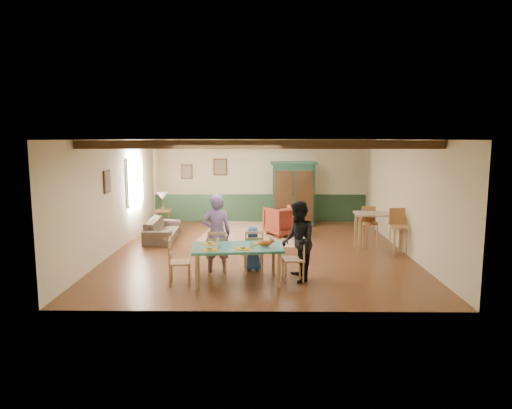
{
  "coord_description": "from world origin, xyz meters",
  "views": [
    {
      "loc": [
        0.06,
        -10.93,
        2.72
      ],
      "look_at": [
        -0.08,
        -0.07,
        1.15
      ],
      "focal_mm": 32.0,
      "sensor_mm": 36.0,
      "label": 1
    }
  ],
  "objects_px": {
    "dining_table": "(237,265)",
    "sofa": "(163,229)",
    "dining_chair_far_right": "(253,251)",
    "dining_chair_end_left": "(180,261)",
    "bar_stool_left": "(370,228)",
    "armoire": "(293,194)",
    "person_child": "(253,249)",
    "dining_chair_end_right": "(293,258)",
    "cat": "(265,243)",
    "armchair": "(284,221)",
    "table_lamp": "(162,201)",
    "bar_stool_right": "(399,233)",
    "counter_table": "(377,232)",
    "end_table": "(163,220)",
    "person_woman": "(298,241)",
    "dining_chair_far_left": "(217,252)",
    "person_man": "(216,233)"
  },
  "relations": [
    {
      "from": "dining_chair_end_left",
      "to": "armoire",
      "type": "bearing_deg",
      "value": -29.79
    },
    {
      "from": "person_child",
      "to": "bar_stool_left",
      "type": "height_order",
      "value": "bar_stool_left"
    },
    {
      "from": "armchair",
      "to": "bar_stool_right",
      "type": "relative_size",
      "value": 0.82
    },
    {
      "from": "dining_table",
      "to": "sofa",
      "type": "relative_size",
      "value": 0.89
    },
    {
      "from": "person_child",
      "to": "sofa",
      "type": "bearing_deg",
      "value": -56.29
    },
    {
      "from": "dining_chair_end_left",
      "to": "table_lamp",
      "type": "height_order",
      "value": "table_lamp"
    },
    {
      "from": "dining_table",
      "to": "bar_stool_left",
      "type": "height_order",
      "value": "bar_stool_left"
    },
    {
      "from": "table_lamp",
      "to": "armoire",
      "type": "bearing_deg",
      "value": 8.95
    },
    {
      "from": "person_child",
      "to": "dining_chair_end_right",
      "type": "bearing_deg",
      "value": 133.15
    },
    {
      "from": "table_lamp",
      "to": "dining_chair_far_right",
      "type": "bearing_deg",
      "value": -57.59
    },
    {
      "from": "dining_chair_end_right",
      "to": "end_table",
      "type": "height_order",
      "value": "dining_chair_end_right"
    },
    {
      "from": "sofa",
      "to": "bar_stool_left",
      "type": "bearing_deg",
      "value": -102.82
    },
    {
      "from": "sofa",
      "to": "armchair",
      "type": "bearing_deg",
      "value": -82.38
    },
    {
      "from": "counter_table",
      "to": "bar_stool_right",
      "type": "distance_m",
      "value": 0.64
    },
    {
      "from": "person_man",
      "to": "dining_chair_far_left",
      "type": "bearing_deg",
      "value": 90.0
    },
    {
      "from": "table_lamp",
      "to": "bar_stool_right",
      "type": "distance_m",
      "value": 6.94
    },
    {
      "from": "dining_table",
      "to": "armoire",
      "type": "relative_size",
      "value": 0.84
    },
    {
      "from": "dining_chair_end_left",
      "to": "table_lamp",
      "type": "bearing_deg",
      "value": 8.78
    },
    {
      "from": "armoire",
      "to": "table_lamp",
      "type": "xyz_separation_m",
      "value": [
        -3.99,
        -0.63,
        -0.16
      ]
    },
    {
      "from": "sofa",
      "to": "person_woman",
      "type": "bearing_deg",
      "value": -138.71
    },
    {
      "from": "dining_chair_end_right",
      "to": "dining_chair_end_left",
      "type": "bearing_deg",
      "value": -90.0
    },
    {
      "from": "person_man",
      "to": "table_lamp",
      "type": "xyz_separation_m",
      "value": [
        -2.07,
        4.46,
        0.04
      ]
    },
    {
      "from": "person_child",
      "to": "armchair",
      "type": "height_order",
      "value": "person_child"
    },
    {
      "from": "sofa",
      "to": "bar_stool_left",
      "type": "distance_m",
      "value": 5.49
    },
    {
      "from": "dining_chair_far_right",
      "to": "dining_chair_end_left",
      "type": "height_order",
      "value": "same"
    },
    {
      "from": "dining_chair_end_left",
      "to": "person_woman",
      "type": "xyz_separation_m",
      "value": [
        2.23,
        0.26,
        0.33
      ]
    },
    {
      "from": "person_child",
      "to": "cat",
      "type": "height_order",
      "value": "person_child"
    },
    {
      "from": "person_man",
      "to": "person_woman",
      "type": "xyz_separation_m",
      "value": [
        1.62,
        -0.57,
        -0.04
      ]
    },
    {
      "from": "cat",
      "to": "table_lamp",
      "type": "relative_size",
      "value": 0.63
    },
    {
      "from": "end_table",
      "to": "person_woman",
      "type": "bearing_deg",
      "value": -53.69
    },
    {
      "from": "end_table",
      "to": "counter_table",
      "type": "relative_size",
      "value": 0.52
    },
    {
      "from": "dining_table",
      "to": "bar_stool_right",
      "type": "height_order",
      "value": "bar_stool_right"
    },
    {
      "from": "armchair",
      "to": "bar_stool_right",
      "type": "distance_m",
      "value": 3.43
    },
    {
      "from": "dining_table",
      "to": "dining_chair_far_left",
      "type": "xyz_separation_m",
      "value": [
        -0.45,
        0.63,
        0.09
      ]
    },
    {
      "from": "person_child",
      "to": "armchair",
      "type": "distance_m",
      "value": 3.62
    },
    {
      "from": "bar_stool_right",
      "to": "dining_chair_end_left",
      "type": "bearing_deg",
      "value": -158.19
    },
    {
      "from": "dining_table",
      "to": "sofa",
      "type": "distance_m",
      "value": 4.37
    },
    {
      "from": "armchair",
      "to": "counter_table",
      "type": "height_order",
      "value": "counter_table"
    },
    {
      "from": "armchair",
      "to": "table_lamp",
      "type": "distance_m",
      "value": 3.74
    },
    {
      "from": "dining_chair_end_left",
      "to": "cat",
      "type": "distance_m",
      "value": 1.63
    },
    {
      "from": "cat",
      "to": "armchair",
      "type": "distance_m",
      "value": 4.4
    },
    {
      "from": "dining_chair_end_right",
      "to": "bar_stool_right",
      "type": "distance_m",
      "value": 3.22
    },
    {
      "from": "person_child",
      "to": "bar_stool_left",
      "type": "bearing_deg",
      "value": -152.73
    },
    {
      "from": "dining_table",
      "to": "armoire",
      "type": "bearing_deg",
      "value": 75.87
    },
    {
      "from": "sofa",
      "to": "table_lamp",
      "type": "height_order",
      "value": "table_lamp"
    },
    {
      "from": "armoire",
      "to": "bar_stool_left",
      "type": "xyz_separation_m",
      "value": [
        1.7,
        -3.07,
        -0.48
      ]
    },
    {
      "from": "sofa",
      "to": "cat",
      "type": "bearing_deg",
      "value": -145.86
    },
    {
      "from": "dining_chair_end_right",
      "to": "bar_stool_right",
      "type": "xyz_separation_m",
      "value": [
        2.59,
        1.92,
        0.11
      ]
    },
    {
      "from": "dining_table",
      "to": "person_child",
      "type": "distance_m",
      "value": 0.85
    },
    {
      "from": "cat",
      "to": "bar_stool_right",
      "type": "relative_size",
      "value": 0.3
    }
  ]
}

